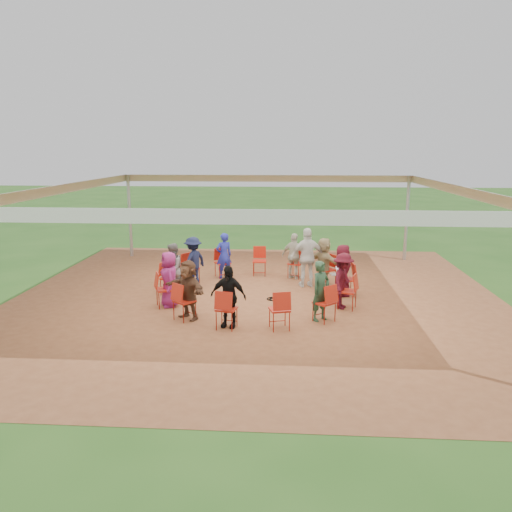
# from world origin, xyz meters

# --- Properties ---
(ground) EXTENTS (80.00, 80.00, 0.00)m
(ground) POSITION_xyz_m (0.00, 0.00, 0.00)
(ground) COLOR #29561B
(ground) RESTS_ON ground
(dirt_patch) EXTENTS (13.00, 13.00, 0.00)m
(dirt_patch) POSITION_xyz_m (0.00, 0.00, 0.01)
(dirt_patch) COLOR brown
(dirt_patch) RESTS_ON ground
(tent) EXTENTS (10.33, 10.33, 3.00)m
(tent) POSITION_xyz_m (0.00, 0.00, 2.37)
(tent) COLOR #B2B2B7
(tent) RESTS_ON ground
(chair_0) EXTENTS (0.50, 0.48, 0.90)m
(chair_0) POSITION_xyz_m (2.42, 0.37, 0.45)
(chair_0) COLOR red
(chair_0) RESTS_ON ground
(chair_1) EXTENTS (0.60, 0.60, 0.90)m
(chair_1) POSITION_xyz_m (1.97, 1.45, 0.45)
(chair_1) COLOR red
(chair_1) RESTS_ON ground
(chair_2) EXTENTS (0.57, 0.58, 0.90)m
(chair_2) POSITION_xyz_m (1.07, 2.20, 0.45)
(chair_2) COLOR red
(chair_2) RESTS_ON ground
(chair_3) EXTENTS (0.43, 0.45, 0.90)m
(chair_3) POSITION_xyz_m (-0.07, 2.44, 0.45)
(chair_3) COLOR red
(chair_3) RESTS_ON ground
(chair_4) EXTENTS (0.58, 0.59, 0.90)m
(chair_4) POSITION_xyz_m (-1.20, 2.13, 0.45)
(chair_4) COLOR red
(chair_4) RESTS_ON ground
(chair_5) EXTENTS (0.60, 0.59, 0.90)m
(chair_5) POSITION_xyz_m (-2.05, 1.33, 0.45)
(chair_5) COLOR red
(chair_5) RESTS_ON ground
(chair_6) EXTENTS (0.48, 0.46, 0.90)m
(chair_6) POSITION_xyz_m (-2.43, 0.22, 0.45)
(chair_6) COLOR red
(chair_6) RESTS_ON ground
(chair_7) EXTENTS (0.57, 0.56, 0.90)m
(chair_7) POSITION_xyz_m (-2.26, -0.94, 0.45)
(chair_7) COLOR red
(chair_7) RESTS_ON ground
(chair_8) EXTENTS (0.60, 0.61, 0.90)m
(chair_8) POSITION_xyz_m (-1.56, -1.88, 0.45)
(chair_8) COLOR red
(chair_8) RESTS_ON ground
(chair_9) EXTENTS (0.50, 0.52, 0.90)m
(chair_9) POSITION_xyz_m (-0.51, -2.39, 0.45)
(chair_9) COLOR red
(chair_9) RESTS_ON ground
(chair_10) EXTENTS (0.52, 0.54, 0.90)m
(chair_10) POSITION_xyz_m (0.66, -2.35, 0.45)
(chair_10) COLOR red
(chair_10) RESTS_ON ground
(chair_11) EXTENTS (0.61, 0.61, 0.90)m
(chair_11) POSITION_xyz_m (1.68, -1.78, 0.45)
(chair_11) COLOR red
(chair_11) RESTS_ON ground
(chair_12) EXTENTS (0.55, 0.54, 0.90)m
(chair_12) POSITION_xyz_m (2.31, -0.80, 0.45)
(chair_12) COLOR red
(chair_12) RESTS_ON ground
(person_seated_0) EXTENTS (0.48, 0.74, 1.41)m
(person_seated_0) POSITION_xyz_m (2.30, 0.35, 0.71)
(person_seated_0) COLOR #450C17
(person_seated_0) RESTS_ON ground
(person_seated_1) EXTENTS (1.17, 1.34, 1.41)m
(person_seated_1) POSITION_xyz_m (1.87, 1.38, 0.71)
(person_seated_1) COLOR tan
(person_seated_1) RESTS_ON ground
(person_seated_2) EXTENTS (0.93, 0.74, 1.41)m
(person_seated_2) POSITION_xyz_m (1.02, 2.09, 0.71)
(person_seated_2) COLOR beige
(person_seated_2) RESTS_ON ground
(person_seated_3) EXTENTS (0.61, 0.55, 1.41)m
(person_seated_3) POSITION_xyz_m (-1.14, 2.02, 0.71)
(person_seated_3) COLOR #1F289C
(person_seated_3) RESTS_ON ground
(person_seated_4) EXTENTS (0.87, 1.01, 1.41)m
(person_seated_4) POSITION_xyz_m (-1.95, 1.26, 0.71)
(person_seated_4) COLOR #141A3A
(person_seated_4) RESTS_ON ground
(person_seated_5) EXTENTS (0.45, 0.72, 1.41)m
(person_seated_5) POSITION_xyz_m (-2.31, 0.21, 0.71)
(person_seated_5) COLOR slate
(person_seated_5) RESTS_ON ground
(person_seated_6) EXTENTS (0.62, 0.78, 1.41)m
(person_seated_6) POSITION_xyz_m (-2.15, -0.89, 0.71)
(person_seated_6) COLOR #8D2067
(person_seated_6) RESTS_ON ground
(person_seated_7) EXTENTS (1.32, 1.21, 1.41)m
(person_seated_7) POSITION_xyz_m (-1.49, -1.78, 0.71)
(person_seated_7) COLOR brown
(person_seated_7) RESTS_ON ground
(person_seated_8) EXTENTS (0.90, 0.59, 1.41)m
(person_seated_8) POSITION_xyz_m (-0.49, -2.27, 0.71)
(person_seated_8) COLOR black
(person_seated_8) RESTS_ON ground
(person_seated_9) EXTENTS (0.60, 0.60, 1.41)m
(person_seated_9) POSITION_xyz_m (1.59, -1.69, 0.71)
(person_seated_9) COLOR #25462E
(person_seated_9) RESTS_ON ground
(person_seated_10) EXTENTS (0.72, 1.01, 1.41)m
(person_seated_10) POSITION_xyz_m (2.20, -0.76, 0.71)
(person_seated_10) COLOR #450C17
(person_seated_10) RESTS_ON ground
(standing_person) EXTENTS (1.09, 0.72, 1.72)m
(standing_person) POSITION_xyz_m (1.38, 1.20, 0.86)
(standing_person) COLOR silver
(standing_person) RESTS_ON ground
(cable_coil) EXTENTS (0.34, 0.34, 0.03)m
(cable_coil) POSITION_xyz_m (0.44, -0.17, 0.02)
(cable_coil) COLOR black
(cable_coil) RESTS_ON ground
(laptop) EXTENTS (0.27, 0.32, 0.20)m
(laptop) POSITION_xyz_m (2.13, 0.32, 0.66)
(laptop) COLOR #B7B7BC
(laptop) RESTS_ON ground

